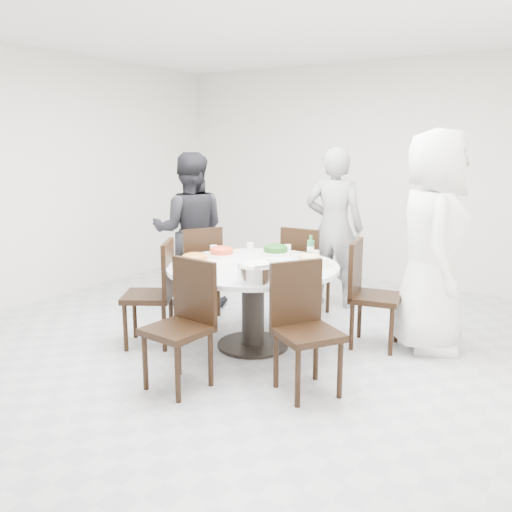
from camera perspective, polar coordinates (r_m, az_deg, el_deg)
The scene contains 24 objects.
floor at distance 4.78m, azimuth 0.69°, elevation -10.21°, with size 6.00×6.00×0.01m, color #B5B6BA.
ceiling at distance 4.54m, azimuth 0.78°, elevation 24.66°, with size 6.00×6.00×0.01m, color white.
wall_back at distance 7.17m, azimuth 13.52°, elevation 8.39°, with size 6.00×0.01×2.80m, color white.
wall_left at distance 6.53m, azimuth -22.53°, elevation 7.51°, with size 0.01×6.00×2.80m, color white.
dining_table at distance 4.81m, azimuth -0.32°, elevation -5.30°, with size 1.50×1.50×0.75m, color silver.
chair_ne at distance 4.91m, azimuth 12.51°, elevation -4.03°, with size 0.42×0.42×0.95m, color black.
chair_n at distance 5.70m, azimuth 5.40°, elevation -1.57°, with size 0.42×0.42×0.95m, color black.
chair_nw at distance 5.72m, azimuth -6.26°, elevation -1.53°, with size 0.42×0.42×0.95m, color black.
chair_sw at distance 4.93m, azimuth -11.33°, elevation -3.91°, with size 0.42×0.42×0.95m, color black.
chair_s at distance 4.03m, azimuth -8.31°, elevation -7.40°, with size 0.42×0.42×0.95m, color black.
chair_se at distance 3.93m, azimuth 5.50°, elevation -7.83°, with size 0.42×0.42×0.95m, color black.
diner_right at distance 4.89m, azimuth 18.11°, elevation 1.40°, with size 0.93×0.61×1.91m, color white.
diner_middle at distance 6.00m, azimuth 8.23°, elevation 2.94°, with size 0.64×0.42×1.75m, color black.
diner_left at distance 5.98m, azimuth -6.98°, elevation 2.66°, with size 0.82×0.64×1.70m, color black.
dish_greens at distance 5.16m, azimuth 2.08°, elevation 0.61°, with size 0.29×0.29×0.08m, color white.
dish_pale at distance 4.76m, azimuth 5.70°, elevation -0.45°, with size 0.25×0.25×0.07m, color white.
dish_orange at distance 5.07m, azimuth -3.65°, elevation 0.39°, with size 0.28×0.28×0.08m, color white.
dish_redbrown at distance 4.30m, azimuth 3.70°, elevation -1.77°, with size 0.26×0.26×0.06m, color white.
dish_tofu at distance 4.78m, azimuth -6.48°, elevation -0.37°, with size 0.29×0.29×0.08m, color white.
rice_bowl at distance 4.13m, azimuth 0.04°, elevation -1.90°, with size 0.29×0.29×0.13m, color silver.
soup_bowl at distance 4.51m, azimuth -6.85°, elevation -1.13°, with size 0.24×0.24×0.07m, color white.
beverage_bottle at distance 4.97m, azimuth 5.78°, elevation 0.95°, with size 0.06×0.06×0.22m, color #2C6F3F.
tea_cups at distance 5.24m, azimuth 3.02°, elevation 0.80°, with size 0.07×0.07×0.08m, color white.
chopsticks at distance 5.28m, azimuth 3.24°, elevation 0.51°, with size 0.24×0.04×0.01m, color tan, non-canonical shape.
Camera 1 is at (2.31, -3.77, 1.80)m, focal length 38.00 mm.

